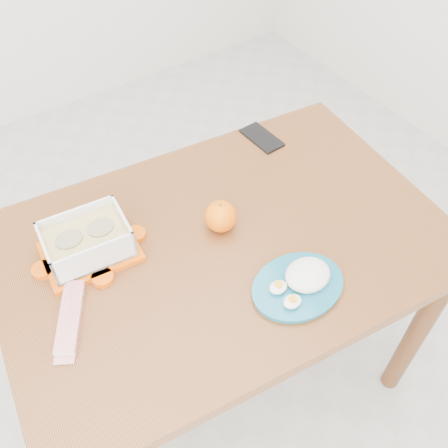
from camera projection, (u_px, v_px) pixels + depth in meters
ground at (192, 345)px, 1.91m from camera, size 3.50×3.50×0.00m
dining_table at (224, 264)px, 1.36m from camera, size 1.22×0.88×0.75m
food_container at (87, 241)px, 1.21m from camera, size 0.24×0.19×0.10m
orange_fruit at (221, 216)px, 1.28m from camera, size 0.08×0.08×0.08m
rice_plate at (301, 281)px, 1.17m from camera, size 0.24×0.24×0.06m
candy_bar at (70, 317)px, 1.12m from camera, size 0.13×0.18×0.02m
smartphone at (262, 138)px, 1.55m from camera, size 0.08×0.14×0.01m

